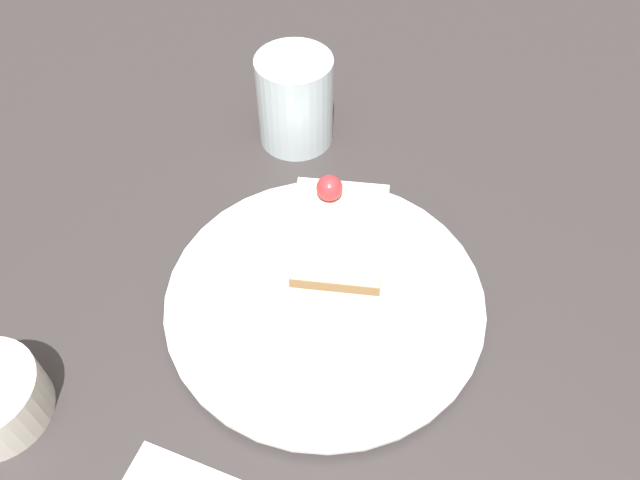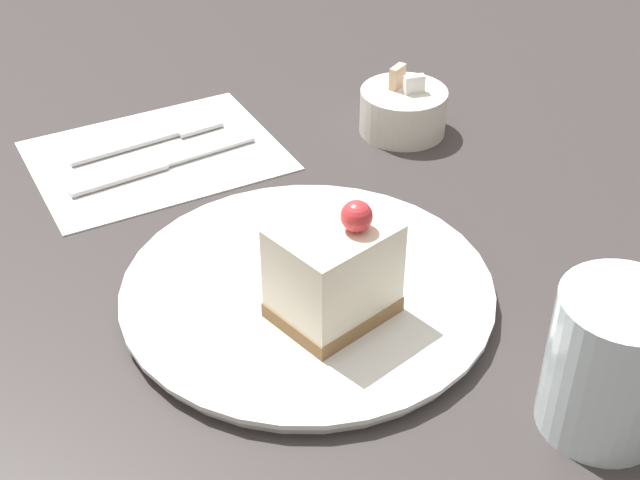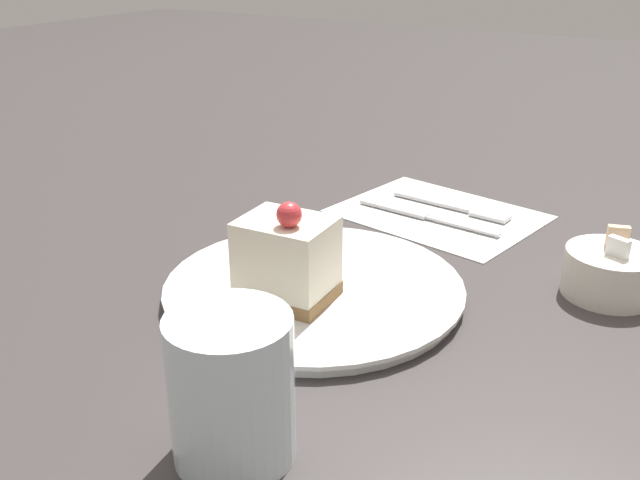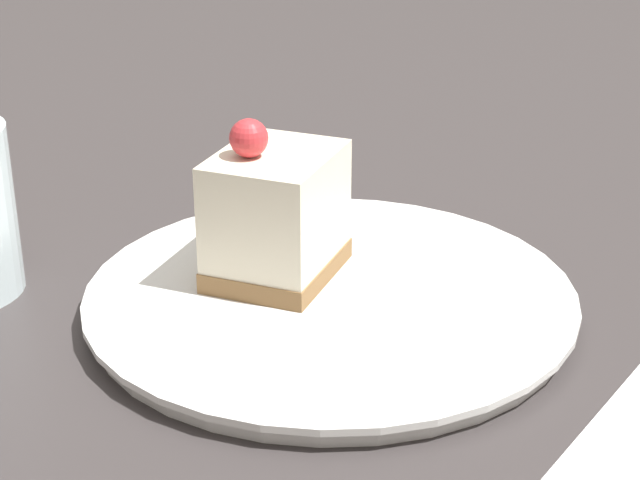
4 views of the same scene
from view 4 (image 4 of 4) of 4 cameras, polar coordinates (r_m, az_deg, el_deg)
ground_plane at (r=0.65m, az=1.70°, el=-2.61°), size 4.00×4.00×0.00m
plate at (r=0.62m, az=0.20°, el=-3.07°), size 0.28×0.28×0.01m
cake_slice at (r=0.62m, az=-2.39°, el=1.41°), size 0.07×0.08×0.10m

